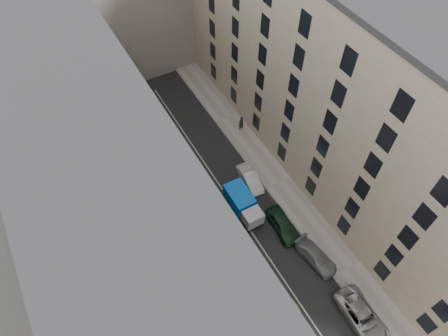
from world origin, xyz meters
TOP-DOWN VIEW (x-y plane):
  - ground at (0.00, 0.00)m, footprint 120.00×120.00m
  - road_surface at (0.00, 0.00)m, footprint 8.00×44.00m
  - sidewalk_left at (-5.50, 0.00)m, footprint 3.00×44.00m
  - sidewalk_right at (5.50, 0.00)m, footprint 3.00×44.00m
  - building_left at (-11.00, 0.00)m, footprint 8.00×44.00m
  - building_right at (11.00, 0.00)m, footprint 8.00×44.00m
  - tarp_truck at (0.50, -1.01)m, footprint 2.04×4.90m
  - car_left_1 at (-3.60, -11.77)m, footprint 2.31×4.73m
  - car_left_2 at (-3.10, -7.07)m, footprint 2.43×5.02m
  - car_left_3 at (-3.12, -2.08)m, footprint 2.31×5.02m
  - car_left_4 at (-2.80, 5.40)m, footprint 2.02×3.91m
  - car_left_5 at (-3.60, 9.18)m, footprint 1.50×4.28m
  - car_right_0 at (3.60, -15.00)m, footprint 2.75×5.47m
  - car_right_1 at (3.60, -8.80)m, footprint 2.39×4.60m
  - car_right_2 at (2.80, -4.60)m, footprint 2.12×4.52m
  - car_right_3 at (2.95, 1.60)m, footprint 1.70×4.13m
  - tree_near at (-4.50, -12.87)m, footprint 4.88×4.54m
  - tree_mid at (-6.30, 4.89)m, footprint 5.56×5.32m
  - tree_far at (-4.50, 16.99)m, footprint 5.02×4.71m
  - lamp_post at (-4.20, -3.14)m, footprint 0.36×0.36m
  - pedestrian at (6.04, 8.61)m, footprint 0.71×0.50m

SIDE VIEW (x-z plane):
  - ground at x=0.00m, z-range 0.00..0.00m
  - road_surface at x=0.00m, z-range 0.00..0.02m
  - sidewalk_left at x=-5.50m, z-range 0.00..0.15m
  - sidewalk_right at x=5.50m, z-range 0.00..0.15m
  - car_left_4 at x=-2.80m, z-range 0.00..1.27m
  - car_right_1 at x=3.60m, z-range 0.00..1.28m
  - car_right_3 at x=2.95m, z-range 0.00..1.33m
  - car_left_2 at x=-3.10m, z-range 0.00..1.38m
  - car_left_5 at x=-3.60m, z-range 0.00..1.41m
  - car_left_3 at x=-3.12m, z-range 0.00..1.42m
  - car_right_0 at x=3.60m, z-range 0.00..1.49m
  - car_left_1 at x=-3.60m, z-range 0.00..1.49m
  - car_right_2 at x=2.80m, z-range 0.00..1.49m
  - pedestrian at x=6.04m, z-range 0.15..2.01m
  - tarp_truck at x=0.50m, z-range 0.11..2.37m
  - lamp_post at x=-4.20m, z-range 0.90..7.36m
  - tree_mid at x=-6.30m, z-range 1.32..9.34m
  - tree_far at x=-4.50m, z-range 1.65..10.19m
  - tree_near at x=-4.50m, z-range 1.70..10.25m
  - building_left at x=-11.00m, z-range 0.00..20.00m
  - building_right at x=11.00m, z-range 0.00..20.00m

